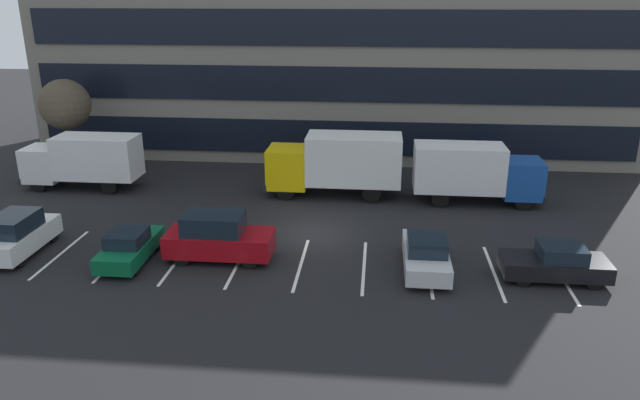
# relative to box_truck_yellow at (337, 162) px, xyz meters

# --- Properties ---
(ground_plane) EXTENTS (120.00, 120.00, 0.00)m
(ground_plane) POSITION_rel_box_truck_yellow_xyz_m (-0.89, -5.93, -2.06)
(ground_plane) COLOR black
(office_building) EXTENTS (41.94, 11.52, 18.00)m
(office_building) POSITION_rel_box_truck_yellow_xyz_m (-0.89, 12.02, 6.94)
(office_building) COLOR slate
(office_building) RESTS_ON ground_plane
(lot_markings) EXTENTS (22.54, 5.40, 0.01)m
(lot_markings) POSITION_rel_box_truck_yellow_xyz_m (-0.89, -9.57, -2.05)
(lot_markings) COLOR silver
(lot_markings) RESTS_ON ground_plane
(box_truck_yellow) EXTENTS (7.89, 2.61, 3.66)m
(box_truck_yellow) POSITION_rel_box_truck_yellow_xyz_m (0.00, 0.00, 0.00)
(box_truck_yellow) COLOR yellow
(box_truck_yellow) RESTS_ON ground_plane
(box_truck_white) EXTENTS (7.05, 2.33, 3.27)m
(box_truck_white) POSITION_rel_box_truck_yellow_xyz_m (-15.32, -0.13, -0.22)
(box_truck_white) COLOR white
(box_truck_white) RESTS_ON ground_plane
(box_truck_blue) EXTENTS (7.22, 2.39, 3.35)m
(box_truck_blue) POSITION_rel_box_truck_yellow_xyz_m (7.83, -0.50, -0.17)
(box_truck_blue) COLOR #194799
(box_truck_blue) RESTS_ON ground_plane
(sedan_silver) EXTENTS (1.88, 4.48, 1.60)m
(sedan_silver) POSITION_rel_box_truck_yellow_xyz_m (4.57, -9.66, -1.30)
(sedan_silver) COLOR silver
(sedan_silver) RESTS_ON ground_plane
(sedan_black) EXTENTS (4.36, 1.82, 1.56)m
(sedan_black) POSITION_rel_box_truck_yellow_xyz_m (9.92, -9.98, -1.32)
(sedan_black) COLOR black
(sedan_black) RESTS_ON ground_plane
(suv_white) EXTENTS (1.84, 4.35, 1.97)m
(suv_white) POSITION_rel_box_truck_yellow_xyz_m (-13.93, -9.71, -1.11)
(suv_white) COLOR white
(suv_white) RESTS_ON ground_plane
(suv_maroon) EXTENTS (4.78, 2.02, 2.16)m
(suv_maroon) POSITION_rel_box_truck_yellow_xyz_m (-4.66, -9.35, -1.01)
(suv_maroon) COLOR maroon
(suv_maroon) RESTS_ON ground_plane
(sedan_forest) EXTENTS (1.75, 4.17, 1.49)m
(sedan_forest) POSITION_rel_box_truck_yellow_xyz_m (-8.53, -10.01, -1.35)
(sedan_forest) COLOR #0C5933
(sedan_forest) RESTS_ON ground_plane
(bare_tree) EXTENTS (3.26, 3.26, 6.12)m
(bare_tree) POSITION_rel_box_truck_yellow_xyz_m (-17.89, 3.27, 2.41)
(bare_tree) COLOR #473323
(bare_tree) RESTS_ON ground_plane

